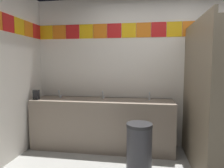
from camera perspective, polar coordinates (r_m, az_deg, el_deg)
The scene contains 8 objects.
wall_back at distance 3.63m, azimuth 14.59°, elevation 3.22°, with size 4.52×0.09×2.55m.
vanity_counter at distance 3.51m, azimuth -2.75°, elevation -10.86°, with size 2.34×0.56×0.83m.
faucet_left at distance 3.73m, azimuth -14.32°, elevation -2.89°, with size 0.04×0.10×0.14m.
faucet_center at distance 3.49m, azimuth -2.49°, elevation -3.27°, with size 0.04×0.10×0.14m.
faucet_right at distance 3.42m, azimuth 10.42°, elevation -3.54°, with size 0.04×0.10×0.14m.
soap_dispenser at distance 3.64m, azimuth -20.37°, elevation -2.84°, with size 0.09×0.09×0.16m.
stall_divider at distance 2.77m, azimuth 26.61°, elevation -3.82°, with size 0.92×1.42×1.99m.
trash_bin at distance 2.76m, azimuth 7.57°, elevation -17.58°, with size 0.33×0.33×0.67m.
Camera 1 is at (-0.35, -2.04, 1.41)m, focal length 32.81 mm.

